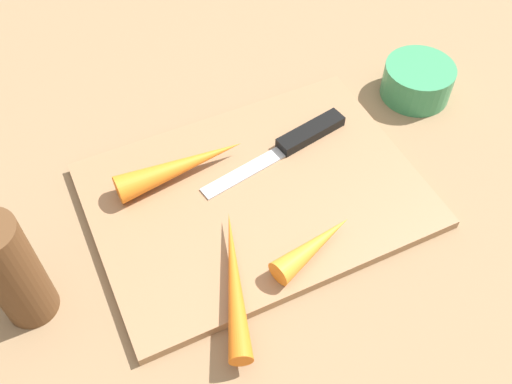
# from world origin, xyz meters

# --- Properties ---
(ground_plane) EXTENTS (1.40, 1.40, 0.00)m
(ground_plane) POSITION_xyz_m (0.00, 0.00, 0.00)
(ground_plane) COLOR #8C6D4C
(cutting_board) EXTENTS (0.36, 0.26, 0.01)m
(cutting_board) POSITION_xyz_m (0.00, 0.00, 0.01)
(cutting_board) COLOR #99704C
(cutting_board) RESTS_ON ground_plane
(knife) EXTENTS (0.20, 0.06, 0.01)m
(knife) POSITION_xyz_m (0.08, 0.05, 0.02)
(knife) COLOR #B7B7BC
(knife) RESTS_ON cutting_board
(carrot_shortest) EXTENTS (0.10, 0.05, 0.03)m
(carrot_shortest) POSITION_xyz_m (0.02, -0.10, 0.03)
(carrot_shortest) COLOR orange
(carrot_shortest) RESTS_ON cutting_board
(carrot_medium) EXTENTS (0.15, 0.04, 0.03)m
(carrot_medium) POSITION_xyz_m (-0.06, 0.06, 0.03)
(carrot_medium) COLOR orange
(carrot_medium) RESTS_ON cutting_board
(carrot_longest) EXTENTS (0.08, 0.16, 0.02)m
(carrot_longest) POSITION_xyz_m (-0.07, -0.10, 0.02)
(carrot_longest) COLOR orange
(carrot_longest) RESTS_ON cutting_board
(small_bowl) EXTENTS (0.09, 0.09, 0.04)m
(small_bowl) POSITION_xyz_m (0.26, 0.07, 0.02)
(small_bowl) COLOR #388C59
(small_bowl) RESTS_ON ground_plane
(pepper_grinder) EXTENTS (0.05, 0.05, 0.13)m
(pepper_grinder) POSITION_xyz_m (-0.26, -0.03, 0.07)
(pepper_grinder) COLOR brown
(pepper_grinder) RESTS_ON ground_plane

